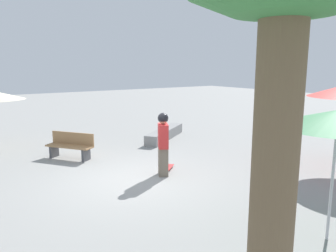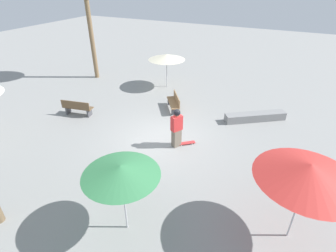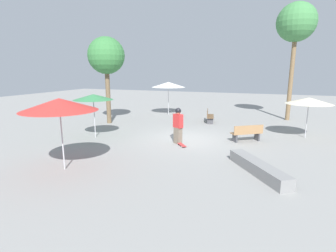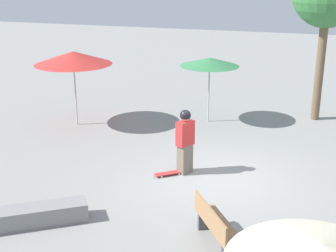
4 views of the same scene
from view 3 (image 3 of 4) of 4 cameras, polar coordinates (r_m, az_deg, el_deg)
ground_plane at (r=13.63m, az=4.05°, el=-2.92°), size 60.00×60.00×0.00m
skater_main at (r=12.67m, az=2.20°, el=0.36°), size 0.45×0.53×1.76m
skateboard at (r=12.47m, az=2.93°, el=-4.05°), size 0.74×0.67×0.07m
concrete_ledge at (r=9.69m, az=18.97°, el=-8.59°), size 2.84×2.21×0.41m
bench_near at (r=18.22m, az=9.02°, el=2.13°), size 1.66×0.75×0.85m
bench_far at (r=13.70m, az=16.82°, el=-1.51°), size 1.28×1.56×0.85m
shade_umbrella_green at (r=14.17m, az=-15.97°, el=6.08°), size 2.06×2.06×2.30m
shade_umbrella_white at (r=20.90m, az=0.08°, el=8.99°), size 2.66×2.66×2.61m
shade_umbrella_cream at (r=15.38m, az=28.35°, el=4.86°), size 2.31×2.31×2.14m
shade_umbrella_red at (r=9.76m, az=-22.59°, el=4.34°), size 2.62×2.62×2.58m
palm_tree_center_right at (r=20.77m, az=26.14°, el=19.35°), size 2.59×2.59×7.98m
palm_tree_right at (r=17.95m, az=-13.29°, el=14.52°), size 2.38×2.38×5.64m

